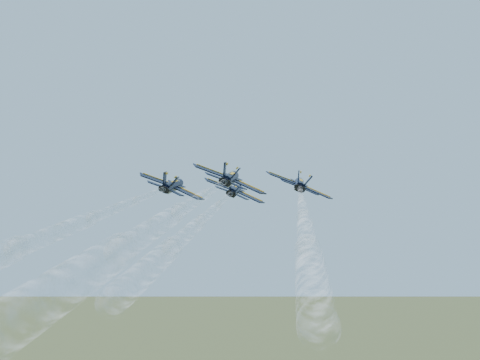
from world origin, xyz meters
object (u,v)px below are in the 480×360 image
at_px(jet_lead, 235,190).
at_px(jet_slot, 230,179).
at_px(jet_left, 173,186).
at_px(jet_right, 299,185).

distance_m(jet_lead, jet_slot, 19.62).
height_order(jet_lead, jet_left, same).
distance_m(jet_left, jet_slot, 15.07).
height_order(jet_right, jet_slot, same).
height_order(jet_lead, jet_right, same).
bearing_deg(jet_left, jet_slot, -46.32).
xyz_separation_m(jet_left, jet_right, (19.51, 8.13, 0.00)).
height_order(jet_left, jet_slot, same).
height_order(jet_left, jet_right, same).
bearing_deg(jet_right, jet_left, 177.99).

